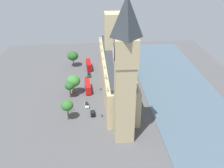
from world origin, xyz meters
name	(u,v)px	position (x,y,z in m)	size (l,w,h in m)	color
ground_plane	(112,87)	(0.00, 0.00, 0.00)	(141.84, 141.84, 0.00)	#4C4C4F
river_thames	(176,84)	(-34.78, 0.00, 0.12)	(37.45, 127.66, 0.25)	#475B6B
parliament_building	(115,68)	(-1.99, -1.95, 9.99)	(13.71, 71.84, 36.12)	tan
clock_tower	(125,72)	(-1.23, 40.73, 28.30)	(8.02, 8.02, 54.70)	tan
double_decker_bus_midblock	(89,65)	(11.80, -24.17, 2.63)	(3.39, 10.67, 4.75)	#B20C0F
car_dark_green_kerbside	(89,75)	(11.79, -14.09, 0.89)	(1.99, 4.12, 1.74)	#19472D
car_silver_by_river_gate	(87,79)	(13.21, -8.41, 0.89)	(2.11, 4.33, 1.74)	#B7B7BC
double_decker_bus_leading	(88,86)	(12.52, 2.90, 2.63)	(3.28, 10.65, 4.75)	red
car_white_under_trees	(87,105)	(13.18, 17.64, 0.89)	(2.15, 4.57, 1.74)	silver
car_black_opposite_hall	(93,113)	(10.44, 24.70, 0.89)	(2.09, 4.38, 1.74)	black
pedestrian_trailing	(101,89)	(5.91, 2.83, 0.68)	(0.62, 0.64, 1.52)	navy
pedestrian_near_tower	(102,115)	(6.47, 26.50, 0.74)	(0.62, 0.52, 1.64)	navy
plane_tree_far_end	(73,56)	(21.24, -28.80, 6.93)	(6.59, 6.59, 9.76)	brown
plane_tree_corner	(73,81)	(19.41, 5.19, 7.20)	(6.83, 6.83, 10.13)	brown
plane_tree_slot_10	(70,86)	(21.12, 8.61, 6.36)	(4.63, 4.63, 8.40)	brown
plane_tree_slot_11	(67,106)	(21.01, 27.02, 6.99)	(5.17, 5.17, 9.25)	brown
street_lamp_slot_12	(70,104)	(20.55, 21.71, 4.43)	(0.56, 0.56, 6.35)	black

